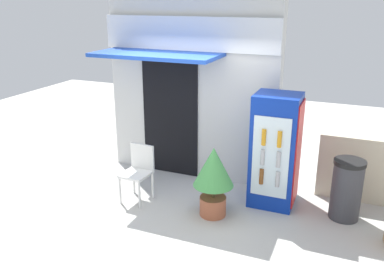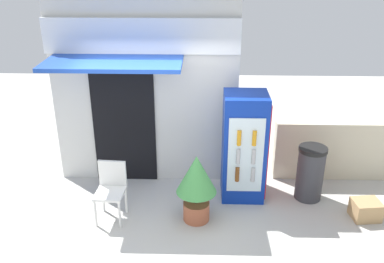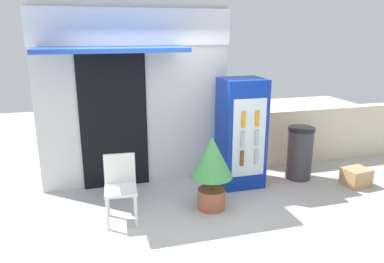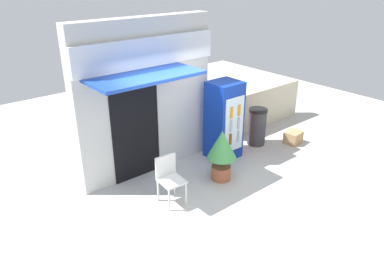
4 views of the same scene
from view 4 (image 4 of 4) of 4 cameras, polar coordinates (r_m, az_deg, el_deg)
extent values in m
plane|color=beige|center=(7.08, 3.09, -9.87)|extent=(16.00, 16.00, 0.00)
cube|color=silver|center=(7.41, -7.25, 5.16)|extent=(3.04, 0.30, 3.15)
cube|color=white|center=(7.00, -6.79, 12.17)|extent=(3.04, 0.08, 0.55)
cube|color=#1E47B2|center=(6.52, -7.24, 8.53)|extent=(2.02, 0.95, 0.06)
cube|color=black|center=(7.27, -8.76, 0.58)|extent=(1.04, 0.03, 2.17)
cube|color=#0C2D9E|center=(8.13, 4.96, 1.76)|extent=(0.67, 0.62, 1.76)
cube|color=silver|center=(7.92, 6.57, 1.08)|extent=(0.54, 0.02, 1.23)
cube|color=red|center=(8.36, 6.66, 2.32)|extent=(0.02, 0.55, 1.58)
cylinder|color=brown|center=(7.96, 5.99, -1.20)|extent=(0.06, 0.06, 0.24)
cylinder|color=#B2B2B7|center=(8.12, 7.19, -0.74)|extent=(0.06, 0.06, 0.24)
cylinder|color=#B2B2B7|center=(7.83, 6.08, 0.84)|extent=(0.06, 0.06, 0.24)
cylinder|color=#B2B2B7|center=(7.99, 7.26, 1.25)|extent=(0.06, 0.06, 0.24)
cylinder|color=orange|center=(7.72, 6.19, 2.94)|extent=(0.06, 0.06, 0.24)
cylinder|color=orange|center=(7.87, 7.34, 3.30)|extent=(0.06, 0.06, 0.24)
cylinder|color=silver|center=(6.55, -3.57, -10.65)|extent=(0.04, 0.04, 0.44)
cylinder|color=silver|center=(6.71, -0.93, -9.66)|extent=(0.04, 0.04, 0.44)
cylinder|color=silver|center=(6.83, -5.31, -9.14)|extent=(0.04, 0.04, 0.44)
cylinder|color=silver|center=(6.98, -2.73, -8.23)|extent=(0.04, 0.04, 0.44)
cube|color=silver|center=(6.64, -3.18, -7.68)|extent=(0.44, 0.47, 0.04)
cube|color=silver|center=(6.67, -4.15, -5.29)|extent=(0.42, 0.07, 0.41)
cylinder|color=#AD5B3D|center=(7.53, 4.53, -6.35)|extent=(0.39, 0.39, 0.29)
cylinder|color=brown|center=(7.41, 4.59, -4.73)|extent=(0.05, 0.05, 0.19)
cone|color=#47994C|center=(7.23, 4.69, -2.03)|extent=(0.59, 0.59, 0.58)
cylinder|color=#38383D|center=(9.00, 10.07, 0.58)|extent=(0.43, 0.43, 0.85)
cylinder|color=black|center=(8.83, 10.27, 3.29)|extent=(0.45, 0.45, 0.06)
cube|color=beige|center=(10.06, 10.69, 3.69)|extent=(2.86, 0.24, 1.05)
cube|color=tan|center=(9.36, 15.46, -0.87)|extent=(0.44, 0.38, 0.29)
camera|label=1|loc=(6.41, 54.58, 6.57)|focal=38.04mm
camera|label=2|loc=(4.72, 60.38, 10.79)|focal=39.52mm
camera|label=3|loc=(3.35, 42.91, -9.10)|focal=34.06mm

